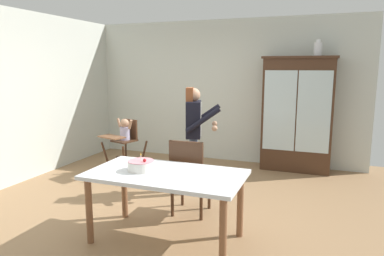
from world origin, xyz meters
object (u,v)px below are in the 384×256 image
(high_chair_with_toddler, at_px, (124,136))
(dining_chair_far_side, at_px, (189,172))
(china_cabinet, at_px, (297,114))
(birthday_cake, at_px, (141,165))
(dining_table, at_px, (166,181))
(adult_person, at_px, (194,127))
(ceramic_vase, at_px, (318,49))

(high_chair_with_toddler, distance_m, dining_chair_far_side, 2.10)
(high_chair_with_toddler, xyz_separation_m, dining_chair_far_side, (1.67, -1.26, -0.10))
(china_cabinet, height_order, high_chair_with_toddler, china_cabinet)
(high_chair_with_toddler, height_order, dining_chair_far_side, dining_chair_far_side)
(china_cabinet, relative_size, high_chair_with_toddler, 2.10)
(dining_chair_far_side, bearing_deg, birthday_cake, 64.77)
(dining_table, bearing_deg, birthday_cake, -176.10)
(adult_person, relative_size, birthday_cake, 5.47)
(china_cabinet, xyz_separation_m, high_chair_with_toddler, (-2.73, -1.23, -0.35))
(ceramic_vase, xyz_separation_m, dining_table, (-1.34, -3.15, -1.47))
(adult_person, xyz_separation_m, dining_table, (0.23, -1.48, -0.32))
(adult_person, distance_m, birthday_cake, 1.51)
(birthday_cake, distance_m, dining_chair_far_side, 0.77)
(high_chair_with_toddler, xyz_separation_m, dining_table, (1.67, -1.91, -0.01))
(ceramic_vase, distance_m, birthday_cake, 3.80)
(adult_person, xyz_separation_m, dining_chair_far_side, (0.24, -0.82, -0.41))
(dining_table, relative_size, dining_chair_far_side, 1.68)
(adult_person, height_order, birthday_cake, adult_person)
(high_chair_with_toddler, bearing_deg, china_cabinet, 40.88)
(birthday_cake, bearing_deg, high_chair_with_toddler, 125.82)
(adult_person, height_order, dining_table, adult_person)
(ceramic_vase, bearing_deg, china_cabinet, -179.23)
(ceramic_vase, height_order, high_chair_with_toddler, ceramic_vase)
(china_cabinet, distance_m, adult_person, 2.11)
(dining_chair_far_side, bearing_deg, ceramic_vase, -120.99)
(birthday_cake, height_order, dining_chair_far_side, dining_chair_far_side)
(high_chair_with_toddler, distance_m, dining_table, 2.54)
(birthday_cake, xyz_separation_m, dining_chair_far_side, (0.28, 0.67, -0.24))
(ceramic_vase, height_order, dining_chair_far_side, ceramic_vase)
(ceramic_vase, bearing_deg, high_chair_with_toddler, -157.69)
(ceramic_vase, bearing_deg, dining_chair_far_side, -118.20)
(high_chair_with_toddler, bearing_deg, dining_chair_far_side, -20.39)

